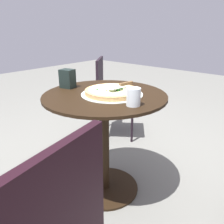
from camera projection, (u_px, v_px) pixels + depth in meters
ground_plane at (106, 188)px, 1.77m from camera, size 10.00×10.00×0.00m
patio_table at (105, 125)px, 1.58m from camera, size 0.81×0.81×0.75m
pizza_on_tray at (112, 92)px, 1.49m from camera, size 0.40×0.40×0.05m
pizza_server at (120, 85)px, 1.48m from camera, size 0.21×0.09×0.02m
drinking_cup at (133, 97)px, 1.27m from camera, size 0.08×0.08×0.10m
napkin_dispenser at (67, 79)px, 1.63m from camera, size 0.10×0.11×0.13m
patio_chair_far at (110, 92)px, 2.47m from camera, size 0.55×0.55×0.85m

